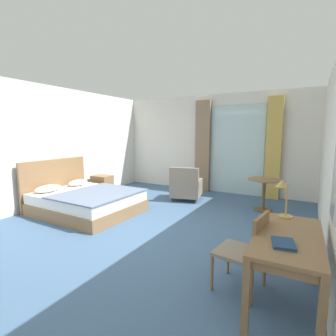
{
  "coord_description": "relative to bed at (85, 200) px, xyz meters",
  "views": [
    {
      "loc": [
        2.54,
        -3.49,
        1.72
      ],
      "look_at": [
        0.18,
        0.72,
        1.04
      ],
      "focal_mm": 27.38,
      "sensor_mm": 36.0,
      "label": 1
    }
  ],
  "objects": [
    {
      "name": "curtain_panel_left",
      "position": [
        1.44,
        3.19,
        1.05
      ],
      "size": [
        0.44,
        0.1,
        2.62
      ],
      "primitive_type": "cube",
      "color": "#897056",
      "rests_on": "ground"
    },
    {
      "name": "round_cafe_table",
      "position": [
        3.35,
        2.02,
        0.26
      ],
      "size": [
        0.7,
        0.7,
        0.71
      ],
      "color": "olive",
      "rests_on": "ground"
    },
    {
      "name": "nightstand",
      "position": [
        -0.77,
        1.35,
        0.01
      ],
      "size": [
        0.51,
        0.39,
        0.54
      ],
      "color": "olive",
      "rests_on": "ground"
    },
    {
      "name": "ground",
      "position": [
        1.65,
        -0.32,
        -0.31
      ],
      "size": [
        6.17,
        7.89,
        0.1
      ],
      "primitive_type": "cube",
      "color": "#426084"
    },
    {
      "name": "desk_lamp",
      "position": [
        3.96,
        -0.79,
        0.82
      ],
      "size": [
        0.2,
        0.31,
        0.48
      ],
      "color": "tan",
      "rests_on": "writing_desk"
    },
    {
      "name": "armchair_by_window",
      "position": [
        1.49,
        1.97,
        0.07
      ],
      "size": [
        0.86,
        0.86,
        0.87
      ],
      "color": "gray",
      "rests_on": "ground"
    },
    {
      "name": "balcony_glass_door",
      "position": [
        2.4,
        3.29,
        0.96
      ],
      "size": [
        1.48,
        0.02,
        2.45
      ],
      "primitive_type": "cube",
      "color": "silver",
      "rests_on": "ground"
    },
    {
      "name": "closed_book",
      "position": [
        4.04,
        -1.49,
        0.5
      ],
      "size": [
        0.23,
        0.28,
        0.03
      ],
      "primitive_type": "cube",
      "rotation": [
        0.0,
        0.0,
        0.19
      ],
      "color": "navy",
      "rests_on": "writing_desk"
    },
    {
      "name": "wall_back",
      "position": [
        1.65,
        3.37,
        1.13
      ],
      "size": [
        5.77,
        0.12,
        2.79
      ],
      "primitive_type": "cube",
      "color": "silver",
      "rests_on": "ground"
    },
    {
      "name": "curtain_panel_right",
      "position": [
        3.36,
        3.19,
        1.05
      ],
      "size": [
        0.38,
        0.1,
        2.62
      ],
      "primitive_type": "cube",
      "color": "tan",
      "rests_on": "ground"
    },
    {
      "name": "writing_desk",
      "position": [
        4.06,
        -1.22,
        0.39
      ],
      "size": [
        0.63,
        1.28,
        0.75
      ],
      "color": "olive",
      "rests_on": "ground"
    },
    {
      "name": "desk_chair",
      "position": [
        3.67,
        -1.13,
        0.22
      ],
      "size": [
        0.54,
        0.53,
        0.88
      ],
      "color": "gray",
      "rests_on": "ground"
    },
    {
      "name": "bed",
      "position": [
        0.0,
        0.0,
        0.0
      ],
      "size": [
        2.14,
        1.71,
        1.1
      ],
      "color": "olive",
      "rests_on": "ground"
    },
    {
      "name": "wall_mirror",
      "position": [
        4.4,
        -1.22,
        1.05
      ],
      "size": [
        0.02,
        0.43,
        0.69
      ],
      "color": "silver"
    },
    {
      "name": "wall_left",
      "position": [
        -1.17,
        -0.32,
        1.13
      ],
      "size": [
        0.12,
        7.49,
        2.79
      ],
      "primitive_type": "cube",
      "color": "silver",
      "rests_on": "ground"
    }
  ]
}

